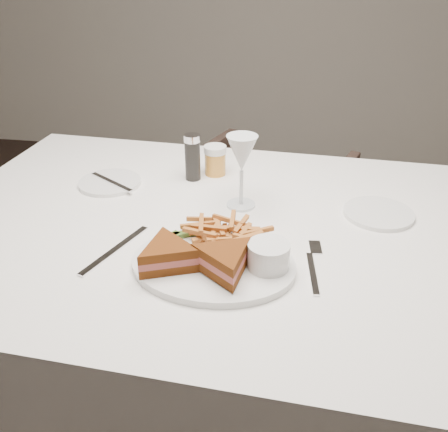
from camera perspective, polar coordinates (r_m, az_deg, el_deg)
table at (r=1.34m, az=0.36°, el=-15.01°), size 1.42×0.99×0.75m
chair_far at (r=2.05m, az=4.13°, el=-0.00°), size 0.77×0.74×0.63m
table_setting at (r=1.04m, az=-0.43°, el=-1.06°), size 0.83×0.62×0.18m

